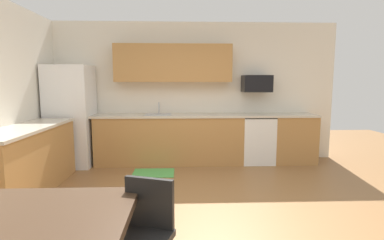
{
  "coord_description": "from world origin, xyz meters",
  "views": [
    {
      "loc": [
        -0.16,
        -3.22,
        1.55
      ],
      "look_at": [
        0.0,
        1.0,
        1.0
      ],
      "focal_mm": 27.46,
      "sensor_mm": 36.0,
      "label": 1
    }
  ],
  "objects": [
    {
      "name": "sink_basin",
      "position": [
        -0.59,
        2.3,
        0.88
      ],
      "size": [
        0.48,
        0.4,
        0.14
      ],
      "primitive_type": "cube",
      "color": "#A5A8AD",
      "rests_on": "countertop_back"
    },
    {
      "name": "ground_plane",
      "position": [
        0.0,
        0.0,
        0.0
      ],
      "size": [
        12.0,
        12.0,
        0.0
      ],
      "primitive_type": "plane",
      "color": "olive"
    },
    {
      "name": "dining_table",
      "position": [
        -1.19,
        -1.43,
        0.67
      ],
      "size": [
        1.4,
        0.9,
        0.73
      ],
      "color": "#422D1E",
      "rests_on": "ground"
    },
    {
      "name": "refrigerator",
      "position": [
        -2.18,
        2.22,
        0.92
      ],
      "size": [
        0.76,
        0.7,
        1.85
      ],
      "primitive_type": "cube",
      "color": "white",
      "rests_on": "ground"
    },
    {
      "name": "upper_cabinets_back",
      "position": [
        -0.3,
        2.43,
        1.9
      ],
      "size": [
        2.2,
        0.34,
        0.7
      ],
      "primitive_type": "cube",
      "color": "#AD7A42"
    },
    {
      "name": "microwave",
      "position": [
        1.3,
        2.4,
        1.52
      ],
      "size": [
        0.54,
        0.36,
        0.32
      ],
      "primitive_type": "cube",
      "color": "black"
    },
    {
      "name": "cabinet_run_back_right",
      "position": [
        2.0,
        2.3,
        0.45
      ],
      "size": [
        0.8,
        0.6,
        0.9
      ],
      "primitive_type": "cube",
      "color": "#AD7A42",
      "rests_on": "ground"
    },
    {
      "name": "countertop_left",
      "position": [
        -2.3,
        0.8,
        0.92
      ],
      "size": [
        0.64,
        2.0,
        0.04
      ],
      "primitive_type": "cube",
      "color": "beige",
      "rests_on": "cabinet_run_left"
    },
    {
      "name": "cabinet_run_back",
      "position": [
        -0.38,
        2.3,
        0.45
      ],
      "size": [
        2.75,
        0.6,
        0.9
      ],
      "primitive_type": "cube",
      "color": "#AD7A42",
      "rests_on": "ground"
    },
    {
      "name": "floor_mat",
      "position": [
        -0.63,
        1.65,
        0.01
      ],
      "size": [
        0.7,
        0.5,
        0.01
      ],
      "primitive_type": "cube",
      "color": "#4CA54C",
      "rests_on": "ground"
    },
    {
      "name": "sink_faucet",
      "position": [
        -0.59,
        2.48,
        1.04
      ],
      "size": [
        0.02,
        0.02,
        0.24
      ],
      "primitive_type": "cylinder",
      "color": "#B2B5BA",
      "rests_on": "countertop_back"
    },
    {
      "name": "cabinet_run_left",
      "position": [
        -2.3,
        0.8,
        0.45
      ],
      "size": [
        0.6,
        2.0,
        0.9
      ],
      "primitive_type": "cube",
      "color": "#AD7A42",
      "rests_on": "ground"
    },
    {
      "name": "chair_near_table",
      "position": [
        -0.43,
        -1.24,
        0.5
      ],
      "size": [
        0.51,
        0.51,
        0.85
      ],
      "color": "black",
      "rests_on": "ground"
    },
    {
      "name": "oven_range",
      "position": [
        1.3,
        2.3,
        0.46
      ],
      "size": [
        0.6,
        0.6,
        0.91
      ],
      "color": "white",
      "rests_on": "ground"
    },
    {
      "name": "wall_back",
      "position": [
        0.0,
        2.65,
        1.35
      ],
      "size": [
        5.8,
        0.1,
        2.7
      ],
      "primitive_type": "cube",
      "color": "silver",
      "rests_on": "ground"
    },
    {
      "name": "countertop_back",
      "position": [
        0.0,
        2.3,
        0.92
      ],
      "size": [
        4.8,
        0.64,
        0.04
      ],
      "primitive_type": "cube",
      "color": "beige",
      "rests_on": "cabinet_run_back"
    }
  ]
}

